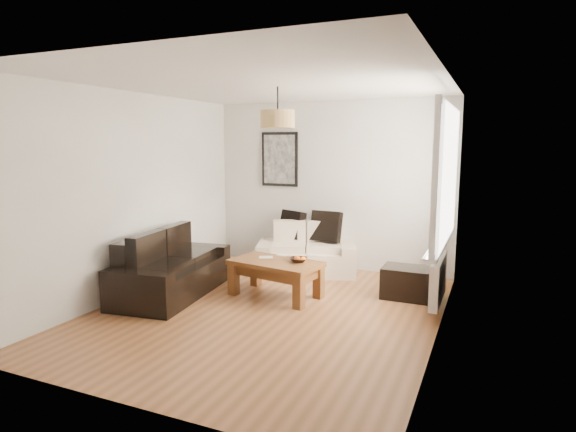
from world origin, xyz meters
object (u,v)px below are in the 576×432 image
at_px(loveseat_cream, 306,249).
at_px(sofa_leather, 172,265).
at_px(coffee_table, 276,279).
at_px(ottoman, 410,283).

distance_m(loveseat_cream, sofa_leather, 2.07).
relative_size(coffee_table, ottoman, 1.64).
relative_size(sofa_leather, ottoman, 2.57).
bearing_deg(loveseat_cream, ottoman, -39.65).
xyz_separation_m(loveseat_cream, coffee_table, (0.06, -1.23, -0.13)).
bearing_deg(loveseat_cream, sofa_leather, -145.54).
bearing_deg(sofa_leather, coffee_table, -78.13).
height_order(coffee_table, ottoman, coffee_table).
bearing_deg(sofa_leather, ottoman, -77.00).
distance_m(coffee_table, ottoman, 1.72).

